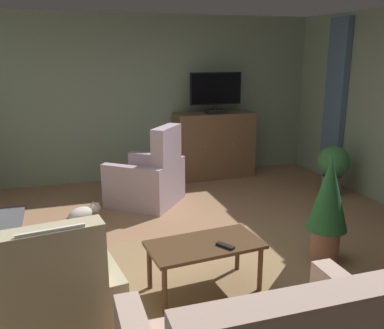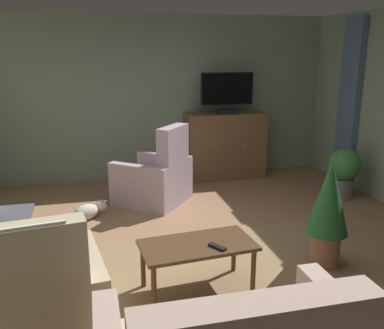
{
  "view_description": "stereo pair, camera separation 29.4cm",
  "coord_description": "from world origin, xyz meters",
  "px_view_note": "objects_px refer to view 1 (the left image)",
  "views": [
    {
      "loc": [
        -1.4,
        -3.86,
        2.07
      ],
      "look_at": [
        -0.11,
        0.19,
        0.92
      ],
      "focal_mm": 39.36,
      "sensor_mm": 36.0,
      "label": 1
    },
    {
      "loc": [
        -1.12,
        -3.94,
        2.07
      ],
      "look_at": [
        -0.11,
        0.19,
        0.92
      ],
      "focal_mm": 39.36,
      "sensor_mm": 36.0,
      "label": 2
    }
  ],
  "objects_px": {
    "potted_plant_tall_palm_by_window": "(328,204)",
    "potted_plant_leafy_by_curtain": "(333,167)",
    "tv_remote": "(225,246)",
    "television": "(216,92)",
    "coffee_table": "(205,249)",
    "armchair_by_fireplace": "(52,307)",
    "armchair_beside_cabinet": "(149,180)",
    "cat": "(83,214)",
    "tv_cabinet": "(214,146)"
  },
  "relations": [
    {
      "from": "potted_plant_tall_palm_by_window",
      "to": "potted_plant_leafy_by_curtain",
      "type": "bearing_deg",
      "value": 52.87
    },
    {
      "from": "potted_plant_leafy_by_curtain",
      "to": "tv_remote",
      "type": "bearing_deg",
      "value": -141.35
    },
    {
      "from": "television",
      "to": "coffee_table",
      "type": "xyz_separation_m",
      "value": [
        -1.32,
        -3.26,
        -1.04
      ]
    },
    {
      "from": "television",
      "to": "potted_plant_leafy_by_curtain",
      "type": "height_order",
      "value": "television"
    },
    {
      "from": "coffee_table",
      "to": "armchair_by_fireplace",
      "type": "distance_m",
      "value": 1.32
    },
    {
      "from": "armchair_beside_cabinet",
      "to": "cat",
      "type": "bearing_deg",
      "value": -155.94
    },
    {
      "from": "armchair_beside_cabinet",
      "to": "cat",
      "type": "distance_m",
      "value": 1.04
    },
    {
      "from": "television",
      "to": "potted_plant_tall_palm_by_window",
      "type": "height_order",
      "value": "television"
    },
    {
      "from": "tv_cabinet",
      "to": "armchair_by_fireplace",
      "type": "bearing_deg",
      "value": -125.15
    },
    {
      "from": "television",
      "to": "cat",
      "type": "xyz_separation_m",
      "value": [
        -2.25,
        -1.31,
        -1.33
      ]
    },
    {
      "from": "armchair_by_fireplace",
      "to": "potted_plant_leafy_by_curtain",
      "type": "relative_size",
      "value": 1.44
    },
    {
      "from": "potted_plant_leafy_by_curtain",
      "to": "cat",
      "type": "bearing_deg",
      "value": 179.05
    },
    {
      "from": "armchair_beside_cabinet",
      "to": "potted_plant_tall_palm_by_window",
      "type": "distance_m",
      "value": 2.59
    },
    {
      "from": "tv_remote",
      "to": "cat",
      "type": "relative_size",
      "value": 0.28
    },
    {
      "from": "coffee_table",
      "to": "potted_plant_leafy_by_curtain",
      "type": "relative_size",
      "value": 1.39
    },
    {
      "from": "armchair_by_fireplace",
      "to": "potted_plant_tall_palm_by_window",
      "type": "xyz_separation_m",
      "value": [
        2.61,
        0.53,
        0.29
      ]
    },
    {
      "from": "television",
      "to": "coffee_table",
      "type": "bearing_deg",
      "value": -112.1
    },
    {
      "from": "television",
      "to": "potted_plant_tall_palm_by_window",
      "type": "bearing_deg",
      "value": -89.58
    },
    {
      "from": "cat",
      "to": "armchair_beside_cabinet",
      "type": "bearing_deg",
      "value": 24.06
    },
    {
      "from": "tv_cabinet",
      "to": "potted_plant_leafy_by_curtain",
      "type": "height_order",
      "value": "tv_cabinet"
    },
    {
      "from": "television",
      "to": "armchair_beside_cabinet",
      "type": "relative_size",
      "value": 0.71
    },
    {
      "from": "tv_cabinet",
      "to": "cat",
      "type": "distance_m",
      "value": 2.66
    },
    {
      "from": "tv_remote",
      "to": "potted_plant_leafy_by_curtain",
      "type": "bearing_deg",
      "value": 96.4
    },
    {
      "from": "television",
      "to": "cat",
      "type": "bearing_deg",
      "value": -149.72
    },
    {
      "from": "tv_remote",
      "to": "tv_cabinet",
      "type": "bearing_deg",
      "value": 128.78
    },
    {
      "from": "potted_plant_tall_palm_by_window",
      "to": "potted_plant_leafy_by_curtain",
      "type": "distance_m",
      "value": 2.17
    },
    {
      "from": "cat",
      "to": "tv_cabinet",
      "type": "bearing_deg",
      "value": 31.28
    },
    {
      "from": "armchair_by_fireplace",
      "to": "potted_plant_tall_palm_by_window",
      "type": "bearing_deg",
      "value": 11.43
    },
    {
      "from": "armchair_beside_cabinet",
      "to": "potted_plant_tall_palm_by_window",
      "type": "height_order",
      "value": "armchair_beside_cabinet"
    },
    {
      "from": "coffee_table",
      "to": "potted_plant_tall_palm_by_window",
      "type": "xyz_separation_m",
      "value": [
        1.34,
        0.16,
        0.21
      ]
    },
    {
      "from": "tv_cabinet",
      "to": "potted_plant_leafy_by_curtain",
      "type": "xyz_separation_m",
      "value": [
        1.33,
        -1.42,
        -0.09
      ]
    },
    {
      "from": "armchair_by_fireplace",
      "to": "cat",
      "type": "xyz_separation_m",
      "value": [
        0.34,
        2.31,
        -0.22
      ]
    },
    {
      "from": "coffee_table",
      "to": "armchair_by_fireplace",
      "type": "height_order",
      "value": "armchair_by_fireplace"
    },
    {
      "from": "coffee_table",
      "to": "potted_plant_tall_palm_by_window",
      "type": "relative_size",
      "value": 0.94
    },
    {
      "from": "tv_remote",
      "to": "potted_plant_tall_palm_by_window",
      "type": "height_order",
      "value": "potted_plant_tall_palm_by_window"
    },
    {
      "from": "tv_cabinet",
      "to": "armchair_beside_cabinet",
      "type": "xyz_separation_m",
      "value": [
        -1.32,
        -0.95,
        -0.19
      ]
    },
    {
      "from": "tv_cabinet",
      "to": "armchair_by_fireplace",
      "type": "relative_size",
      "value": 1.24
    },
    {
      "from": "armchair_beside_cabinet",
      "to": "armchair_by_fireplace",
      "type": "xyz_separation_m",
      "value": [
        -1.27,
        -2.73,
        -0.01
      ]
    },
    {
      "from": "cat",
      "to": "coffee_table",
      "type": "bearing_deg",
      "value": -64.55
    },
    {
      "from": "television",
      "to": "armchair_beside_cabinet",
      "type": "height_order",
      "value": "television"
    },
    {
      "from": "potted_plant_tall_palm_by_window",
      "to": "cat",
      "type": "bearing_deg",
      "value": 141.81
    },
    {
      "from": "armchair_beside_cabinet",
      "to": "potted_plant_leafy_by_curtain",
      "type": "xyz_separation_m",
      "value": [
        2.65,
        -0.47,
        0.1
      ]
    },
    {
      "from": "potted_plant_tall_palm_by_window",
      "to": "cat",
      "type": "distance_m",
      "value": 2.93
    },
    {
      "from": "potted_plant_tall_palm_by_window",
      "to": "cat",
      "type": "height_order",
      "value": "potted_plant_tall_palm_by_window"
    },
    {
      "from": "coffee_table",
      "to": "television",
      "type": "bearing_deg",
      "value": 67.9
    },
    {
      "from": "armchair_by_fireplace",
      "to": "potted_plant_leafy_by_curtain",
      "type": "distance_m",
      "value": 4.52
    },
    {
      "from": "tv_cabinet",
      "to": "television",
      "type": "xyz_separation_m",
      "value": [
        0.0,
        -0.05,
        0.92
      ]
    },
    {
      "from": "tv_remote",
      "to": "armchair_by_fireplace",
      "type": "xyz_separation_m",
      "value": [
        -1.41,
        -0.25,
        -0.15
      ]
    },
    {
      "from": "armchair_by_fireplace",
      "to": "coffee_table",
      "type": "bearing_deg",
      "value": 16.3
    },
    {
      "from": "tv_remote",
      "to": "armchair_beside_cabinet",
      "type": "bearing_deg",
      "value": 151.01
    }
  ]
}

